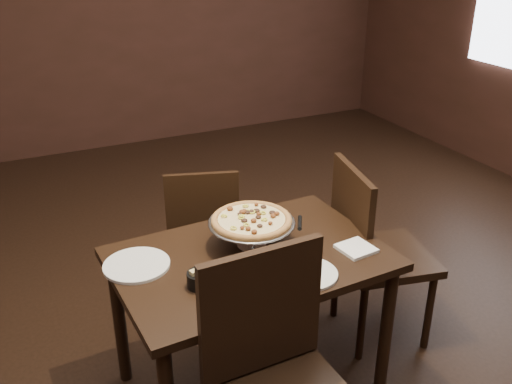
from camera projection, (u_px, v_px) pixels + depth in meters
name	position (u px, v px, depth m)	size (l,w,h in m)	color
room	(278.00, 86.00, 2.18)	(6.04, 7.04, 2.84)	black
dining_table	(250.00, 274.00, 2.43)	(1.16, 0.80, 0.70)	black
pizza_stand	(252.00, 220.00, 2.41)	(0.37, 0.37, 0.15)	#B1B1B8
parmesan_shaker	(245.00, 269.00, 2.20)	(0.06, 0.06, 0.11)	beige
pepper_flake_shaker	(261.00, 259.00, 2.27)	(0.06, 0.06, 0.10)	#9C250E
packet_caddy	(199.00, 279.00, 2.17)	(0.10, 0.10, 0.08)	black
napkin_stack	(356.00, 248.00, 2.43)	(0.14, 0.14, 0.01)	white
plate_left	(137.00, 265.00, 2.31)	(0.27, 0.27, 0.01)	white
plate_near	(307.00, 274.00, 2.25)	(0.24, 0.24, 0.01)	white
serving_spatula	(300.00, 223.00, 2.39)	(0.15, 0.15, 0.02)	#B1B1B8
chair_far	(203.00, 228.00, 3.14)	(0.48, 0.48, 0.82)	black
chair_near	(279.00, 381.00, 1.95)	(0.48, 0.48, 0.99)	black
chair_side	(372.00, 248.00, 2.81)	(0.52, 0.52, 0.95)	black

